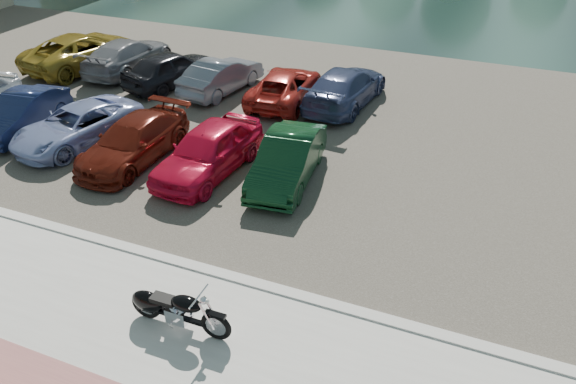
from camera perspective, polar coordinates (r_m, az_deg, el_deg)
name	(u,v)px	position (r m, az deg, el deg)	size (l,w,h in m)	color
ground	(208,346)	(11.93, -8.10, -15.27)	(200.00, 200.00, 0.00)	#595447
promenade	(182,382)	(11.35, -10.71, -18.43)	(60.00, 6.00, 0.10)	#BCB8B1
kerb	(251,283)	(13.12, -3.82, -9.21)	(60.00, 0.30, 0.14)	#BCB8B1
parking_lot	(359,129)	(20.30, 7.27, 6.41)	(60.00, 18.00, 0.04)	#423E35
motorcycle	(171,308)	(12.03, -11.83, -11.46)	(2.33, 0.75, 1.05)	black
car_1	(21,113)	(21.75, -25.47, 7.23)	(1.40, 4.01, 1.32)	#172148
car_2	(77,126)	(20.13, -20.62, 6.34)	(2.08, 4.51, 1.25)	#8D9BCD
car_3	(133,141)	(18.42, -15.43, 5.01)	(1.83, 4.50, 1.31)	#5A170C
car_4	(208,150)	(17.16, -8.11, 4.20)	(1.77, 4.40, 1.50)	red
car_5	(288,160)	(16.61, -0.05, 3.31)	(1.46, 4.19, 1.38)	#0E351A
car_6	(82,51)	(27.42, -20.23, 13.33)	(2.51, 5.45, 1.51)	olive
car_7	(128,55)	(26.33, -15.96, 13.21)	(1.97, 4.85, 1.41)	gray
car_8	(171,68)	(24.20, -11.78, 12.20)	(1.72, 4.27, 1.46)	black
car_9	(221,76)	(23.22, -6.79, 11.66)	(1.43, 4.10, 1.35)	slate
car_10	(285,86)	(22.15, -0.35, 10.70)	(2.05, 4.45, 1.24)	#A8231C
car_11	(345,87)	(21.92, 5.82, 10.58)	(2.01, 4.93, 1.43)	navy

